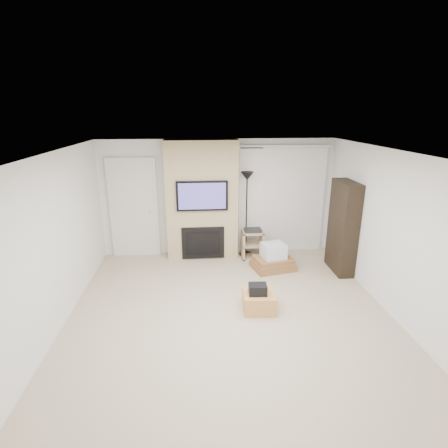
{
  "coord_description": "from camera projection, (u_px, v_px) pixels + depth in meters",
  "views": [
    {
      "loc": [
        -0.5,
        -4.61,
        3.04
      ],
      "look_at": [
        0.0,
        1.2,
        1.15
      ],
      "focal_mm": 28.0,
      "sensor_mm": 36.0,
      "label": 1
    }
  ],
  "objects": [
    {
      "name": "floor",
      "position": [
        231.0,
        319.0,
        5.35
      ],
      "size": [
        5.0,
        5.5,
        0.0
      ],
      "primitive_type": "cube",
      "color": "#BFAA8D",
      "rests_on": "ground"
    },
    {
      "name": "ceiling",
      "position": [
        232.0,
        154.0,
        4.58
      ],
      "size": [
        5.0,
        5.5,
        0.0
      ],
      "primitive_type": "cube",
      "color": "white",
      "rests_on": "wall_back"
    },
    {
      "name": "wall_back",
      "position": [
        218.0,
        198.0,
        7.57
      ],
      "size": [
        5.0,
        0.0,
        2.5
      ],
      "primitive_type": "cube",
      "rotation": [
        1.57,
        0.0,
        0.0
      ],
      "color": "white",
      "rests_on": "ground"
    },
    {
      "name": "wall_front",
      "position": [
        274.0,
        389.0,
        2.36
      ],
      "size": [
        5.0,
        0.0,
        2.5
      ],
      "primitive_type": "cube",
      "rotation": [
        1.57,
        0.0,
        0.0
      ],
      "color": "white",
      "rests_on": "ground"
    },
    {
      "name": "wall_left",
      "position": [
        49.0,
        249.0,
        4.76
      ],
      "size": [
        0.0,
        5.5,
        2.5
      ],
      "primitive_type": "cube",
      "rotation": [
        1.57,
        0.0,
        1.57
      ],
      "color": "white",
      "rests_on": "ground"
    },
    {
      "name": "wall_right",
      "position": [
        399.0,
        238.0,
        5.17
      ],
      "size": [
        0.0,
        5.5,
        2.5
      ],
      "primitive_type": "cube",
      "rotation": [
        1.57,
        0.0,
        1.57
      ],
      "color": "white",
      "rests_on": "ground"
    },
    {
      "name": "hvac_vent",
      "position": [
        252.0,
        148.0,
        5.37
      ],
      "size": [
        0.35,
        0.18,
        0.01
      ],
      "primitive_type": "cube",
      "color": "silver",
      "rests_on": "ceiling"
    },
    {
      "name": "ottoman",
      "position": [
        259.0,
        301.0,
        5.58
      ],
      "size": [
        0.53,
        0.53,
        0.3
      ],
      "primitive_type": "cube",
      "rotation": [
        0.0,
        0.0,
        -0.07
      ],
      "color": "tan",
      "rests_on": "floor"
    },
    {
      "name": "black_bag",
      "position": [
        258.0,
        289.0,
        5.47
      ],
      "size": [
        0.29,
        0.24,
        0.16
      ],
      "primitive_type": "cube",
      "rotation": [
        0.0,
        0.0,
        -0.07
      ],
      "color": "black",
      "rests_on": "ottoman"
    },
    {
      "name": "fireplace_wall",
      "position": [
        202.0,
        201.0,
        7.35
      ],
      "size": [
        1.5,
        0.47,
        2.5
      ],
      "color": "tan",
      "rests_on": "floor"
    },
    {
      "name": "entry_door",
      "position": [
        134.0,
        209.0,
        7.45
      ],
      "size": [
        1.02,
        0.11,
        2.14
      ],
      "color": "silver",
      "rests_on": "floor"
    },
    {
      "name": "vertical_blinds",
      "position": [
        282.0,
        196.0,
        7.63
      ],
      "size": [
        1.98,
        0.1,
        2.37
      ],
      "color": "silver",
      "rests_on": "floor"
    },
    {
      "name": "floor_lamp",
      "position": [
        247.0,
        190.0,
        7.32
      ],
      "size": [
        0.27,
        0.27,
        1.85
      ],
      "color": "black",
      "rests_on": "floor"
    },
    {
      "name": "av_stand",
      "position": [
        252.0,
        243.0,
        7.51
      ],
      "size": [
        0.45,
        0.38,
        0.66
      ],
      "color": "#CEAF84",
      "rests_on": "floor"
    },
    {
      "name": "box_stack",
      "position": [
        273.0,
        259.0,
        7.02
      ],
      "size": [
        0.91,
        0.76,
        0.53
      ],
      "color": "#8F5F37",
      "rests_on": "floor"
    },
    {
      "name": "bookshelf",
      "position": [
        343.0,
        227.0,
        6.74
      ],
      "size": [
        0.3,
        0.8,
        1.8
      ],
      "color": "black",
      "rests_on": "floor"
    }
  ]
}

